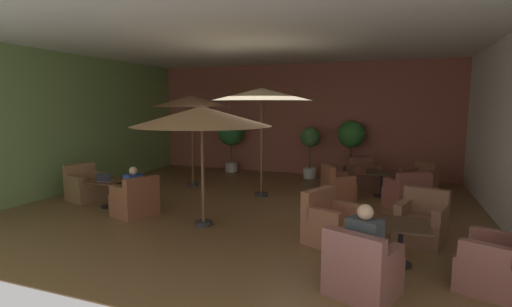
{
  "coord_description": "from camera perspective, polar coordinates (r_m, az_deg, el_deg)",
  "views": [
    {
      "loc": [
        3.04,
        -7.72,
        2.3
      ],
      "look_at": [
        0.0,
        0.45,
        1.16
      ],
      "focal_mm": 26.21,
      "sensor_mm": 36.0,
      "label": 1
    }
  ],
  "objects": [
    {
      "name": "armchair_mid_center_east",
      "position": [
        5.65,
        32.94,
        -14.16
      ],
      "size": [
        0.97,
        0.96,
        0.9
      ],
      "color": "brown",
      "rests_on": "ground_plane"
    },
    {
      "name": "armchair_front_left_east",
      "position": [
        9.99,
        -24.54,
        -4.66
      ],
      "size": [
        0.97,
        0.94,
        0.87
      ],
      "color": "brown",
      "rests_on": "ground_plane"
    },
    {
      "name": "cafe_table_mid_center",
      "position": [
        5.84,
        21.25,
        -10.99
      ],
      "size": [
        0.78,
        0.78,
        0.62
      ],
      "color": "black",
      "rests_on": "ground_plane"
    },
    {
      "name": "ground_plane",
      "position": [
        8.61,
        -1.06,
        -8.11
      ],
      "size": [
        10.13,
        9.03,
        0.02
      ],
      "primitive_type": "cube",
      "color": "brown"
    },
    {
      "name": "cafe_table_front_left",
      "position": [
        9.06,
        -21.49,
        -4.64
      ],
      "size": [
        0.82,
        0.82,
        0.62
      ],
      "color": "black",
      "rests_on": "ground_plane"
    },
    {
      "name": "armchair_front_right_south",
      "position": [
        11.01,
        16.02,
        -3.27
      ],
      "size": [
        1.02,
        1.04,
        0.8
      ],
      "color": "brown",
      "rests_on": "ground_plane"
    },
    {
      "name": "cafe_table_front_right",
      "position": [
        9.93,
        18.65,
        -3.46
      ],
      "size": [
        0.79,
        0.79,
        0.62
      ],
      "color": "black",
      "rests_on": "ground_plane"
    },
    {
      "name": "armchair_front_right_east",
      "position": [
        10.7,
        23.58,
        -3.93
      ],
      "size": [
        0.99,
        0.99,
        0.79
      ],
      "color": "brown",
      "rests_on": "ground_plane"
    },
    {
      "name": "patron_by_window",
      "position": [
        4.77,
        16.21,
        -11.92
      ],
      "size": [
        0.46,
        0.38,
        0.67
      ],
      "color": "#353A3C",
      "rests_on": "ground_plane"
    },
    {
      "name": "patron_blue_shirt",
      "position": [
        8.17,
        -18.15,
        -4.27
      ],
      "size": [
        0.34,
        0.4,
        0.59
      ],
      "color": "#27459B",
      "rests_on": "ground_plane"
    },
    {
      "name": "wall_back_brick",
      "position": [
        12.57,
        6.44,
        5.19
      ],
      "size": [
        10.13,
        0.08,
        3.63
      ],
      "primitive_type": "cube",
      "color": "#9A5344",
      "rests_on": "ground_plane"
    },
    {
      "name": "armchair_front_right_west",
      "position": [
        9.52,
        12.24,
        -4.85
      ],
      "size": [
        0.95,
        0.95,
        0.81
      ],
      "color": "brown",
      "rests_on": "ground_plane"
    },
    {
      "name": "iced_drink_cup",
      "position": [
        9.09,
        -21.59,
        -3.39
      ],
      "size": [
        0.08,
        0.08,
        0.11
      ],
      "primitive_type": "cylinder",
      "color": "white",
      "rests_on": "cafe_table_front_left"
    },
    {
      "name": "armchair_mid_center_north",
      "position": [
        4.89,
        15.83,
        -16.74
      ],
      "size": [
        0.96,
        0.94,
        0.84
      ],
      "color": "brown",
      "rests_on": "ground_plane"
    },
    {
      "name": "armchair_mid_center_west",
      "position": [
        6.45,
        11.37,
        -10.53
      ],
      "size": [
        1.04,
        1.03,
        0.89
      ],
      "color": "#905A3E",
      "rests_on": "ground_plane"
    },
    {
      "name": "patio_umbrella_near_wall",
      "position": [
        10.7,
        -9.86,
        7.76
      ],
      "size": [
        2.19,
        2.19,
        2.56
      ],
      "color": "#2D2D2D",
      "rests_on": "ground_plane"
    },
    {
      "name": "armchair_front_right_north",
      "position": [
        8.96,
        22.01,
        -5.86
      ],
      "size": [
        1.04,
        1.05,
        0.86
      ],
      "color": "#8F4D43",
      "rests_on": "ground_plane"
    },
    {
      "name": "potted_tree_mid_right",
      "position": [
        12.88,
        -3.81,
        2.83
      ],
      "size": [
        0.89,
        0.89,
        1.8
      ],
      "color": "silver",
      "rests_on": "ground_plane"
    },
    {
      "name": "armchair_front_left_north",
      "position": [
        8.22,
        -17.9,
        -6.84
      ],
      "size": [
        0.93,
        0.96,
        0.85
      ],
      "color": "brown",
      "rests_on": "ground_plane"
    },
    {
      "name": "open_laptop",
      "position": [
        8.9,
        -22.14,
        -3.66
      ],
      "size": [
        0.36,
        0.3,
        0.2
      ],
      "color": "#9EA0A5",
      "rests_on": "cafe_table_front_left"
    },
    {
      "name": "patio_umbrella_tall_red",
      "position": [
        9.28,
        0.85,
        8.92
      ],
      "size": [
        2.5,
        2.5,
        2.71
      ],
      "color": "#2D2D2D",
      "rests_on": "ground_plane"
    },
    {
      "name": "ceiling_slab",
      "position": [
        8.41,
        -1.12,
        16.77
      ],
      "size": [
        10.13,
        9.03,
        0.06
      ],
      "primitive_type": "cube",
      "color": "silver",
      "rests_on": "wall_back_brick"
    },
    {
      "name": "potted_tree_mid_left",
      "position": [
        11.79,
        8.27,
        1.55
      ],
      "size": [
        0.62,
        0.62,
        1.62
      ],
      "color": "silver",
      "rests_on": "ground_plane"
    },
    {
      "name": "armchair_mid_center_south",
      "position": [
        7.0,
        23.93,
        -9.6
      ],
      "size": [
        0.92,
        0.96,
        0.87
      ],
      "color": "brown",
      "rests_on": "ground_plane"
    },
    {
      "name": "potted_tree_left_corner",
      "position": [
        11.87,
        14.33,
        2.2
      ],
      "size": [
        0.84,
        0.84,
        1.82
      ],
      "color": "#3D392B",
      "rests_on": "ground_plane"
    },
    {
      "name": "patio_umbrella_center_beige",
      "position": [
        7.01,
        -8.29,
        5.58
      ],
      "size": [
        2.61,
        2.61,
        2.27
      ],
      "color": "#2D2D2D",
      "rests_on": "ground_plane"
    },
    {
      "name": "wall_left_accent",
      "position": [
        11.17,
        -25.88,
        4.22
      ],
      "size": [
        0.08,
        9.03,
        3.63
      ],
      "primitive_type": "cube",
      "color": "#729650",
      "rests_on": "ground_plane"
    }
  ]
}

